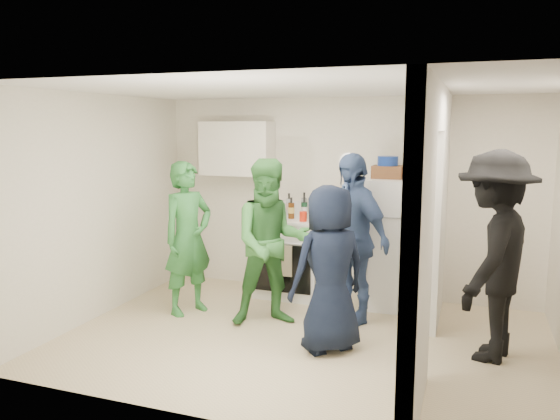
{
  "coord_description": "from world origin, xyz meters",
  "views": [
    {
      "loc": [
        1.55,
        -5.04,
        2.14
      ],
      "look_at": [
        -0.4,
        0.4,
        1.25
      ],
      "focal_mm": 35.0,
      "sensor_mm": 36.0,
      "label": 1
    }
  ],
  "objects_px": {
    "stove": "(291,256)",
    "yellow_cup_stack_top": "(414,169)",
    "person_denim": "(351,238)",
    "person_navy": "(329,269)",
    "wicker_basket": "(388,172)",
    "person_green_left": "(188,238)",
    "fridge": "(393,244)",
    "person_nook": "(494,256)",
    "blue_bowl": "(388,161)",
    "person_green_center": "(272,243)"
  },
  "relations": [
    {
      "from": "fridge",
      "to": "wicker_basket",
      "type": "height_order",
      "value": "wicker_basket"
    },
    {
      "from": "person_green_center",
      "to": "person_navy",
      "type": "relative_size",
      "value": 1.12
    },
    {
      "from": "stove",
      "to": "person_nook",
      "type": "xyz_separation_m",
      "value": [
        2.35,
        -1.19,
        0.47
      ]
    },
    {
      "from": "yellow_cup_stack_top",
      "to": "person_green_center",
      "type": "height_order",
      "value": "person_green_center"
    },
    {
      "from": "person_green_left",
      "to": "person_green_center",
      "type": "xyz_separation_m",
      "value": [
        1.03,
        -0.02,
        0.03
      ]
    },
    {
      "from": "person_nook",
      "to": "stove",
      "type": "bearing_deg",
      "value": -100.24
    },
    {
      "from": "blue_bowl",
      "to": "person_denim",
      "type": "relative_size",
      "value": 0.13
    },
    {
      "from": "fridge",
      "to": "yellow_cup_stack_top",
      "type": "xyz_separation_m",
      "value": [
        0.22,
        -0.1,
        0.89
      ]
    },
    {
      "from": "yellow_cup_stack_top",
      "to": "blue_bowl",
      "type": "bearing_deg",
      "value": 154.89
    },
    {
      "from": "blue_bowl",
      "to": "person_green_center",
      "type": "height_order",
      "value": "person_green_center"
    },
    {
      "from": "wicker_basket",
      "to": "person_nook",
      "type": "bearing_deg",
      "value": -46.01
    },
    {
      "from": "wicker_basket",
      "to": "person_green_left",
      "type": "relative_size",
      "value": 0.2
    },
    {
      "from": "stove",
      "to": "yellow_cup_stack_top",
      "type": "xyz_separation_m",
      "value": [
        1.5,
        -0.13,
        1.16
      ]
    },
    {
      "from": "wicker_basket",
      "to": "person_denim",
      "type": "height_order",
      "value": "person_denim"
    },
    {
      "from": "blue_bowl",
      "to": "person_green_left",
      "type": "bearing_deg",
      "value": -153.35
    },
    {
      "from": "person_denim",
      "to": "wicker_basket",
      "type": "bearing_deg",
      "value": 105.47
    },
    {
      "from": "person_denim",
      "to": "person_navy",
      "type": "distance_m",
      "value": 0.87
    },
    {
      "from": "person_nook",
      "to": "person_navy",
      "type": "bearing_deg",
      "value": -60.3
    },
    {
      "from": "person_denim",
      "to": "person_nook",
      "type": "bearing_deg",
      "value": 16.88
    },
    {
      "from": "blue_bowl",
      "to": "person_green_left",
      "type": "relative_size",
      "value": 0.14
    },
    {
      "from": "stove",
      "to": "person_nook",
      "type": "height_order",
      "value": "person_nook"
    },
    {
      "from": "yellow_cup_stack_top",
      "to": "person_denim",
      "type": "distance_m",
      "value": 1.08
    },
    {
      "from": "person_navy",
      "to": "yellow_cup_stack_top",
      "type": "bearing_deg",
      "value": -158.46
    },
    {
      "from": "yellow_cup_stack_top",
      "to": "person_green_left",
      "type": "distance_m",
      "value": 2.68
    },
    {
      "from": "blue_bowl",
      "to": "person_denim",
      "type": "height_order",
      "value": "person_denim"
    },
    {
      "from": "blue_bowl",
      "to": "person_nook",
      "type": "height_order",
      "value": "person_nook"
    },
    {
      "from": "person_denim",
      "to": "person_navy",
      "type": "relative_size",
      "value": 1.16
    },
    {
      "from": "yellow_cup_stack_top",
      "to": "person_nook",
      "type": "bearing_deg",
      "value": -51.35
    },
    {
      "from": "fridge",
      "to": "blue_bowl",
      "type": "relative_size",
      "value": 6.39
    },
    {
      "from": "stove",
      "to": "person_navy",
      "type": "height_order",
      "value": "person_navy"
    },
    {
      "from": "stove",
      "to": "fridge",
      "type": "xyz_separation_m",
      "value": [
        1.28,
        -0.03,
        0.27
      ]
    },
    {
      "from": "blue_bowl",
      "to": "stove",
      "type": "bearing_deg",
      "value": -179.03
    },
    {
      "from": "yellow_cup_stack_top",
      "to": "person_denim",
      "type": "xyz_separation_m",
      "value": [
        -0.59,
        -0.54,
        -0.73
      ]
    },
    {
      "from": "wicker_basket",
      "to": "person_green_center",
      "type": "bearing_deg",
      "value": -134.68
    },
    {
      "from": "blue_bowl",
      "to": "person_nook",
      "type": "xyz_separation_m",
      "value": [
        1.17,
        -1.21,
        -0.77
      ]
    },
    {
      "from": "yellow_cup_stack_top",
      "to": "person_nook",
      "type": "relative_size",
      "value": 0.13
    },
    {
      "from": "fridge",
      "to": "yellow_cup_stack_top",
      "type": "relative_size",
      "value": 6.13
    },
    {
      "from": "person_green_center",
      "to": "person_navy",
      "type": "distance_m",
      "value": 0.91
    },
    {
      "from": "wicker_basket",
      "to": "person_green_center",
      "type": "height_order",
      "value": "person_green_center"
    },
    {
      "from": "stove",
      "to": "yellow_cup_stack_top",
      "type": "relative_size",
      "value": 4.0
    },
    {
      "from": "fridge",
      "to": "person_green_center",
      "type": "distance_m",
      "value": 1.54
    },
    {
      "from": "wicker_basket",
      "to": "person_navy",
      "type": "relative_size",
      "value": 0.22
    },
    {
      "from": "stove",
      "to": "person_navy",
      "type": "xyz_separation_m",
      "value": [
        0.9,
        -1.53,
        0.3
      ]
    },
    {
      "from": "wicker_basket",
      "to": "person_green_left",
      "type": "bearing_deg",
      "value": -153.35
    },
    {
      "from": "wicker_basket",
      "to": "person_denim",
      "type": "relative_size",
      "value": 0.19
    },
    {
      "from": "person_green_center",
      "to": "person_navy",
      "type": "bearing_deg",
      "value": -60.88
    },
    {
      "from": "yellow_cup_stack_top",
      "to": "person_denim",
      "type": "bearing_deg",
      "value": -137.49
    },
    {
      "from": "person_green_center",
      "to": "yellow_cup_stack_top",
      "type": "bearing_deg",
      "value": 4.85
    },
    {
      "from": "blue_bowl",
      "to": "person_denim",
      "type": "xyz_separation_m",
      "value": [
        -0.27,
        -0.69,
        -0.81
      ]
    },
    {
      "from": "blue_bowl",
      "to": "person_denim",
      "type": "bearing_deg",
      "value": -111.27
    }
  ]
}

